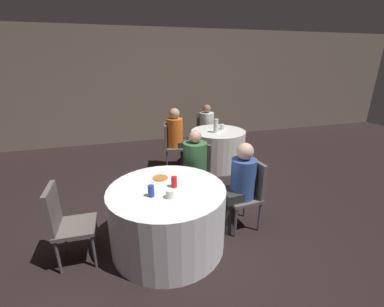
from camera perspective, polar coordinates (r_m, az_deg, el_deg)
ground_plane at (r=3.26m, az=-6.33°, el=-19.25°), size 16.00×16.00×0.00m
wall_back at (r=6.81m, az=-13.60°, el=14.07°), size 16.00×0.06×2.80m
table_near at (r=3.04m, az=-5.44°, el=-13.90°), size 1.31×1.31×0.74m
table_far at (r=5.22m, az=5.72°, el=1.12°), size 1.08×1.08×0.74m
chair_near_west at (r=3.01m, az=-26.56°, el=-12.89°), size 0.42×0.41×0.90m
chair_near_east at (r=3.35m, az=12.48°, el=-7.63°), size 0.43×0.43×0.90m
chair_near_northeast at (r=3.83m, az=1.12°, el=-3.41°), size 0.56×0.56×0.90m
chair_far_north at (r=6.04m, az=3.01°, el=5.48°), size 0.43×0.43×0.90m
chair_far_west at (r=5.08m, az=-4.85°, el=2.54°), size 0.47×0.47×0.90m
person_green_jacket at (r=3.67m, az=0.33°, el=-3.67°), size 0.46×0.48×1.15m
person_orange_shirt at (r=5.06m, az=-3.02°, el=3.30°), size 0.49×0.35×1.20m
person_white_shirt at (r=5.88m, az=3.45°, el=5.32°), size 0.33×0.50×1.11m
person_blue_shirt at (r=3.25m, az=10.01°, el=-7.60°), size 0.49×0.32×1.15m
pizza_plate_near at (r=3.07m, az=-7.06°, el=-5.49°), size 0.24×0.24×0.02m
soda_can_red at (r=2.85m, az=-3.99°, el=-6.34°), size 0.07×0.07×0.12m
soda_can_blue at (r=2.69m, az=-9.09°, el=-8.23°), size 0.07×0.07×0.12m
cup_near at (r=2.65m, az=-4.89°, el=-8.93°), size 0.09×0.09×0.09m
bottle_far at (r=4.96m, az=5.33°, el=6.14°), size 0.09×0.09×0.26m
cup_far at (r=5.23m, az=6.69°, el=5.92°), size 0.09×0.09×0.10m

